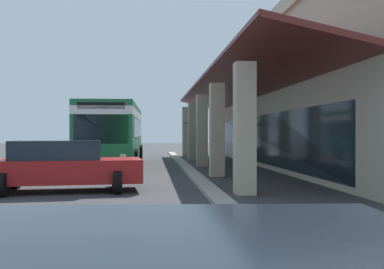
{
  "coord_description": "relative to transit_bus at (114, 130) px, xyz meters",
  "views": [
    {
      "loc": [
        21.12,
        2.37,
        1.67
      ],
      "look_at": [
        -1.6,
        4.44,
        1.63
      ],
      "focal_mm": 41.99,
      "sensor_mm": 36.0,
      "label": 1
    }
  ],
  "objects": [
    {
      "name": "ground",
      "position": [
        3.06,
        7.61,
        -1.85
      ],
      "size": [
        120.0,
        120.0,
        0.0
      ],
      "primitive_type": "plane",
      "color": "#38383A"
    },
    {
      "name": "plaza_building",
      "position": [
        1.64,
        13.28,
        1.74
      ],
      "size": [
        26.31,
        15.14,
        7.18
      ],
      "color": "#B2A88E",
      "rests_on": "ground"
    },
    {
      "name": "transit_bus",
      "position": [
        0.0,
        0.0,
        0.0
      ],
      "size": [
        11.24,
        2.92,
        3.34
      ],
      "color": "#196638",
      "rests_on": "ground"
    },
    {
      "name": "curb_strip",
      "position": [
        1.64,
        3.66,
        -1.79
      ],
      "size": [
        31.21,
        0.5,
        0.12
      ],
      "primitive_type": "cube",
      "color": "#9E998E",
      "rests_on": "ground"
    },
    {
      "name": "parked_sedan_red",
      "position": [
        10.98,
        -0.57,
        -1.1
      ],
      "size": [
        2.74,
        4.56,
        1.47
      ],
      "color": "maroon",
      "rests_on": "ground"
    },
    {
      "name": "potted_palm",
      "position": [
        -7.28,
        5.19,
        -1.2
      ],
      "size": [
        1.81,
        1.8,
        2.49
      ],
      "color": "#4C4742",
      "rests_on": "ground"
    }
  ]
}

